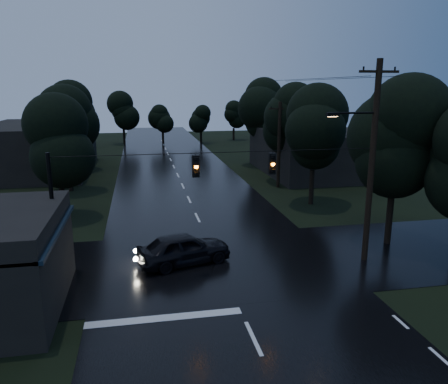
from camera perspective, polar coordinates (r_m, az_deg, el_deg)
name	(u,v)px	position (r m, az deg, el deg)	size (l,w,h in m)	color
main_road	(183,186)	(39.51, -5.41, 0.76)	(12.00, 120.00, 0.02)	black
cross_street	(218,263)	(22.44, -0.75, -9.24)	(60.00, 9.00, 0.02)	black
building_far_right	(313,152)	(46.36, 11.57, 5.20)	(10.00, 14.00, 4.40)	black
building_far_left	(39,148)	(49.85, -22.97, 5.32)	(10.00, 16.00, 5.00)	black
utility_pole_main	(370,159)	(22.57, 18.58, 4.09)	(3.50, 0.30, 10.00)	black
utility_pole_far	(279,144)	(38.58, 7.20, 6.26)	(2.00, 0.30, 7.50)	black
anchor_pole_left	(54,221)	(20.55, -21.34, -3.49)	(0.18, 0.18, 6.00)	black
span_signals	(234,164)	(20.11, 1.28, 3.67)	(15.00, 0.37, 1.12)	black
tree_corner_near	(397,138)	(25.50, 21.62, 6.52)	(4.48, 4.48, 9.44)	black
tree_left_a	(57,141)	(31.03, -20.96, 6.26)	(3.92, 3.92, 8.26)	black
tree_left_b	(66,125)	(38.95, -19.94, 8.20)	(4.20, 4.20, 8.85)	black
tree_left_c	(75,114)	(48.88, -18.94, 9.64)	(4.48, 4.48, 9.44)	black
tree_right_a	(314,130)	(33.04, 11.70, 7.92)	(4.20, 4.20, 8.85)	black
tree_right_b	(287,118)	(40.68, 8.17, 9.59)	(4.48, 4.48, 9.44)	black
tree_right_c	(263,108)	(50.37, 5.09, 10.83)	(4.76, 4.76, 10.03)	black
car	(184,249)	(22.16, -5.25, -7.37)	(1.89, 4.70, 1.60)	black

